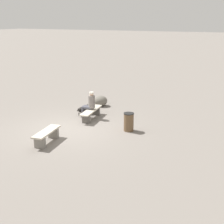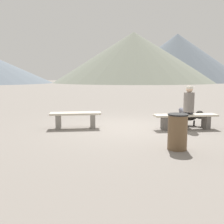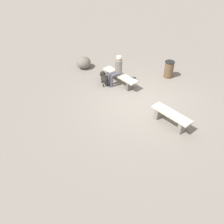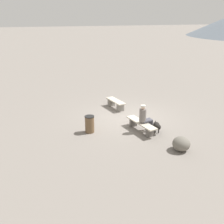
{
  "view_description": "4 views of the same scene",
  "coord_description": "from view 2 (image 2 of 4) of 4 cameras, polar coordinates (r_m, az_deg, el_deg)",
  "views": [
    {
      "loc": [
        -9.91,
        -7.52,
        4.49
      ],
      "look_at": [
        1.56,
        -1.27,
        0.54
      ],
      "focal_mm": 49.48,
      "sensor_mm": 36.0,
      "label": 1
    },
    {
      "loc": [
        0.1,
        -7.83,
        1.55
      ],
      "look_at": [
        -0.53,
        0.62,
        0.4
      ],
      "focal_mm": 41.69,
      "sensor_mm": 36.0,
      "label": 2
    },
    {
      "loc": [
        -6.58,
        5.11,
        5.93
      ],
      "look_at": [
        -0.41,
        1.54,
        0.43
      ],
      "focal_mm": 40.94,
      "sensor_mm": 36.0,
      "label": 3
    },
    {
      "loc": [
        11.78,
        -4.74,
        5.02
      ],
      "look_at": [
        0.34,
        -1.03,
        0.55
      ],
      "focal_mm": 42.6,
      "sensor_mm": 36.0,
      "label": 4
    }
  ],
  "objects": [
    {
      "name": "distant_peak_0",
      "position": [
        78.38,
        14.05,
        11.4
      ],
      "size": [
        37.47,
        37.47,
        13.65
      ],
      "primitive_type": "cone",
      "color": "slate",
      "rests_on": "ground"
    },
    {
      "name": "trash_bin",
      "position": [
        5.72,
        14.17,
        -4.21
      ],
      "size": [
        0.43,
        0.43,
        0.77
      ],
      "color": "brown",
      "rests_on": "ground"
    },
    {
      "name": "distant_peak_1",
      "position": [
        68.96,
        4.75,
        11.82
      ],
      "size": [
        41.47,
        41.47,
        12.9
      ],
      "primitive_type": "cone",
      "color": "gray",
      "rests_on": "ground"
    },
    {
      "name": "ground",
      "position": [
        7.99,
        3.49,
        -3.66
      ],
      "size": [
        210.0,
        210.0,
        0.06
      ],
      "primitive_type": "cube",
      "color": "gray"
    },
    {
      "name": "bench_left",
      "position": [
        7.93,
        -7.98,
        -1.27
      ],
      "size": [
        1.57,
        0.71,
        0.48
      ],
      "rotation": [
        0.0,
        0.0,
        0.19
      ],
      "color": "gray",
      "rests_on": "ground"
    },
    {
      "name": "dog",
      "position": [
        8.68,
        17.14,
        -0.8
      ],
      "size": [
        0.79,
        0.43,
        0.49
      ],
      "rotation": [
        0.0,
        0.0,
        6.0
      ],
      "color": "black",
      "rests_on": "ground"
    },
    {
      "name": "seated_person",
      "position": [
        8.09,
        16.25,
        1.54
      ],
      "size": [
        0.37,
        0.66,
        1.28
      ],
      "rotation": [
        0.0,
        0.0,
        0.12
      ],
      "color": "slate",
      "rests_on": "ground"
    },
    {
      "name": "bench_right",
      "position": [
        8.01,
        15.83,
        -1.43
      ],
      "size": [
        1.92,
        0.76,
        0.44
      ],
      "rotation": [
        0.0,
        0.0,
        0.19
      ],
      "color": "#605B56",
      "rests_on": "ground"
    }
  ]
}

